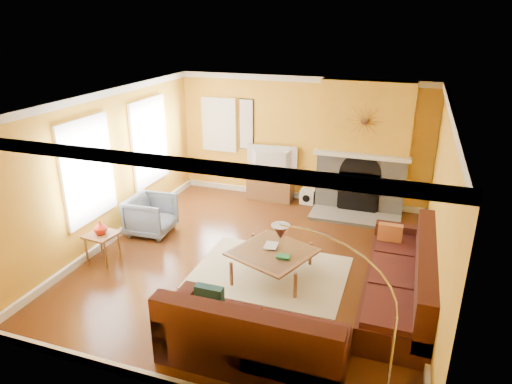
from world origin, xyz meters
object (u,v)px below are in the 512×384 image
at_px(armchair, 151,215).
at_px(side_table, 103,248).
at_px(sectional_sofa, 316,275).
at_px(media_console, 271,187).
at_px(arc_lamp, 339,324).
at_px(coffee_table, 272,263).

xyz_separation_m(armchair, side_table, (-0.20, -1.20, -0.11)).
relative_size(sectional_sofa, side_table, 7.26).
xyz_separation_m(sectional_sofa, armchair, (-3.40, 1.20, -0.09)).
distance_m(armchair, side_table, 1.22).
bearing_deg(media_console, sectional_sofa, -63.43).
height_order(armchair, arc_lamp, arc_lamp).
bearing_deg(media_console, arc_lamp, -65.95).
bearing_deg(coffee_table, media_console, 107.88).
relative_size(media_console, arc_lamp, 0.51).
height_order(coffee_table, media_console, media_console).
height_order(media_console, armchair, armchair).
xyz_separation_m(coffee_table, side_table, (-2.80, -0.50, 0.04)).
relative_size(sectional_sofa, coffee_table, 3.33).
height_order(coffee_table, side_table, side_table).
relative_size(side_table, arc_lamp, 0.26).
xyz_separation_m(coffee_table, media_console, (-1.00, 3.10, 0.06)).
bearing_deg(arc_lamp, media_console, 114.05).
bearing_deg(armchair, coffee_table, -108.17).
distance_m(sectional_sofa, side_table, 3.61).
relative_size(armchair, arc_lamp, 0.41).
distance_m(armchair, arc_lamp, 4.95).
bearing_deg(sectional_sofa, coffee_table, 147.99).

